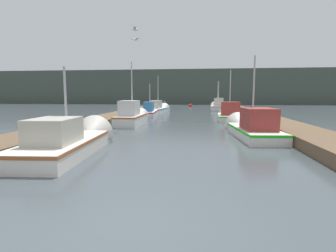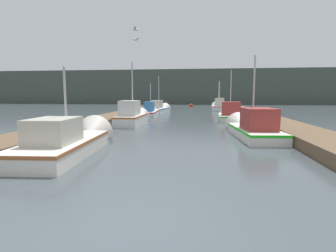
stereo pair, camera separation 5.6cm
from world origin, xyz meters
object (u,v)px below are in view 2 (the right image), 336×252
Objects in this scene: mooring_piling_1 at (158,105)px; seagull_lead at (135,29)px; fishing_boat_4 at (151,111)px; channel_buoy at (191,105)px; fishing_boat_7 at (218,106)px; mooring_piling_2 at (166,104)px; seagull_1 at (135,40)px; fishing_boat_0 at (72,140)px; fishing_boat_2 at (133,116)px; fishing_boat_6 at (219,107)px; fishing_boat_3 at (230,115)px; fishing_boat_1 at (251,127)px; mooring_piling_0 at (163,104)px; fishing_boat_5 at (159,109)px.

seagull_lead reaches higher than mooring_piling_1.
channel_buoy is (3.23, 19.84, -0.24)m from fishing_boat_4.
fishing_boat_7 is 6.52× the size of mooring_piling_2.
seagull_1 is (1.07, -10.07, 4.76)m from fishing_boat_4.
mooring_piling_2 is 4.86m from channel_buoy.
fishing_boat_0 is at bearing -32.64° from seagull_lead.
fishing_boat_2 is 18.61m from fishing_boat_6.
seagull_1 is (-0.64, 2.59, 0.06)m from seagull_lead.
fishing_boat_4 is at bearing 156.06° from fishing_boat_3.
seagull_lead reaches higher than channel_buoy.
fishing_boat_2 reaches higher than fishing_boat_3.
seagull_1 is (-6.26, 1.83, 4.74)m from fishing_boat_1.
fishing_boat_7 reaches higher than mooring_piling_0.
channel_buoy is 30.40m from seagull_1.
seagull_lead is (-5.61, -0.77, 4.68)m from fishing_boat_1.
fishing_boat_7 is at bearing 158.76° from seagull_lead.
seagull_lead is at bearing 62.16° from fishing_boat_0.
seagull_lead is (-5.52, -22.25, 4.64)m from fishing_boat_6.
mooring_piling_2 is at bearing 87.26° from fishing_boat_0.
fishing_boat_2 is 24.87m from mooring_piling_2.
seagull_lead reaches higher than fishing_boat_7.
fishing_boat_3 is at bearing -59.45° from mooring_piling_1.
fishing_boat_0 is at bearing -84.26° from fishing_boat_5.
fishing_boat_3 is 3.87× the size of mooring_piling_0.
seagull_1 reaches higher than fishing_boat_0.
fishing_boat_2 is 0.81× the size of fishing_boat_6.
fishing_boat_5 is at bearing -132.80° from fishing_boat_7.
fishing_boat_2 reaches higher than mooring_piling_2.
seagull_lead is (-5.49, -9.05, 4.68)m from fishing_boat_3.
mooring_piling_1 reaches higher than channel_buoy.
fishing_boat_6 reaches higher than mooring_piling_2.
mooring_piling_0 is 4.06m from mooring_piling_1.
mooring_piling_2 is (-1.02, 33.44, 0.08)m from fishing_boat_0.
fishing_boat_3 is (-0.13, 8.28, -0.00)m from fishing_boat_1.
fishing_boat_6 is at bearing 70.22° from fishing_boat_0.
mooring_piling_2 is (-8.17, 29.10, 0.04)m from fishing_boat_1.
fishing_boat_2 is 4.48× the size of channel_buoy.
seagull_1 reaches higher than channel_buoy.
fishing_boat_7 is at bearing -1.06° from mooring_piling_0.
fishing_boat_5 is 10.54× the size of seagull_lead.
fishing_boat_5 reaches higher than fishing_boat_7.
seagull_lead is (2.56, -29.87, 4.63)m from mooring_piling_2.
fishing_boat_3 is 4.25× the size of channel_buoy.
fishing_boat_1 is at bearing -31.72° from fishing_boat_2.
seagull_lead is 2.67m from seagull_1.
fishing_boat_5 reaches higher than fishing_boat_4.
fishing_boat_2 is at bearing -112.35° from fishing_boat_7.
fishing_boat_1 is 0.93× the size of fishing_boat_6.
channel_buoy is at bearing 82.92° from fishing_boat_2.
fishing_boat_2 is 18.00m from mooring_piling_1.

